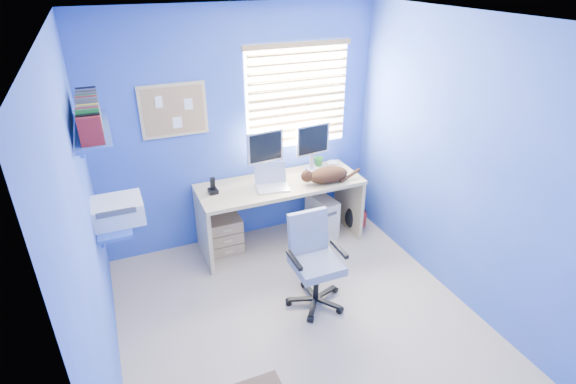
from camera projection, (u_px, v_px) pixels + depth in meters
name	position (u px, v px, depth m)	size (l,w,h in m)	color
floor	(301.00, 322.00, 3.94)	(3.00, 3.20, 0.00)	tan
ceiling	(306.00, 20.00, 2.80)	(3.00, 3.20, 0.00)	white
wall_back	(240.00, 131.00, 4.68)	(3.00, 0.01, 2.50)	blue
wall_front	(448.00, 346.00, 2.06)	(3.00, 0.01, 2.50)	blue
wall_left	(89.00, 239.00, 2.85)	(0.01, 3.20, 2.50)	blue
wall_right	(460.00, 165.00, 3.89)	(0.01, 3.20, 2.50)	blue
desk	(280.00, 213.00, 4.91)	(1.75, 0.65, 0.74)	tan
laptop	(272.00, 179.00, 4.58)	(0.33, 0.26, 0.22)	silver
monitor_left	(265.00, 155.00, 4.72)	(0.40, 0.12, 0.54)	silver
monitor_right	(312.00, 148.00, 4.91)	(0.40, 0.12, 0.54)	silver
phone	(213.00, 185.00, 4.50)	(0.09, 0.11, 0.17)	black
mug	(318.00, 162.00, 5.12)	(0.10, 0.09, 0.10)	#1B6922
cd_spindle	(333.00, 165.00, 5.08)	(0.13, 0.13, 0.07)	silver
cat	(328.00, 175.00, 4.73)	(0.45, 0.23, 0.16)	black
tower_pc	(322.00, 215.00, 5.17)	(0.19, 0.44, 0.45)	beige
drawer_boxes	(225.00, 234.00, 4.84)	(0.35, 0.28, 0.41)	tan
yellow_book	(318.00, 234.00, 5.00)	(0.03, 0.17, 0.24)	yellow
backpack	(356.00, 217.00, 5.26)	(0.27, 0.21, 0.32)	black
office_chair	(314.00, 272.00, 4.06)	(0.50, 0.50, 0.87)	black
window_blinds	(298.00, 97.00, 4.74)	(1.15, 0.05, 1.10)	white
corkboard	(174.00, 110.00, 4.31)	(0.64, 0.02, 0.52)	tan
wall_shelves	(102.00, 165.00, 3.44)	(0.42, 0.90, 1.05)	#3356B9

